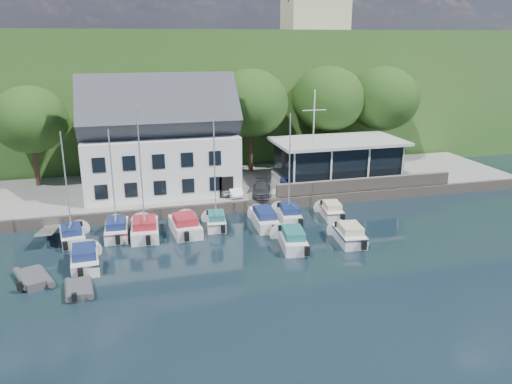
% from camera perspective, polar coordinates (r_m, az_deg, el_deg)
% --- Properties ---
extents(ground, '(180.00, 180.00, 0.00)m').
position_cam_1_polar(ground, '(35.60, 3.14, -7.94)').
color(ground, black).
rests_on(ground, ground).
extents(quay, '(60.00, 13.00, 1.00)m').
position_cam_1_polar(quay, '(51.28, -2.86, 0.63)').
color(quay, gray).
rests_on(quay, ground).
extents(quay_face, '(60.00, 0.30, 1.00)m').
position_cam_1_polar(quay_face, '(45.24, -1.13, -1.64)').
color(quay_face, '#71655B').
rests_on(quay_face, ground).
extents(hillside, '(160.00, 75.00, 16.00)m').
position_cam_1_polar(hillside, '(93.43, -8.81, 12.64)').
color(hillside, '#2A521E').
rests_on(hillside, ground).
extents(field_patch, '(50.00, 30.00, 0.30)m').
position_cam_1_polar(field_patch, '(102.23, -4.88, 17.73)').
color(field_patch, '#586A35').
rests_on(field_patch, hillside).
extents(farmhouse, '(10.40, 7.00, 8.20)m').
position_cam_1_polar(farmhouse, '(88.77, 6.81, 20.32)').
color(farmhouse, beige).
rests_on(farmhouse, hillside).
extents(harbor_building, '(14.40, 8.20, 8.70)m').
position_cam_1_polar(harbor_building, '(48.21, -10.88, 5.21)').
color(harbor_building, silver).
rests_on(harbor_building, quay).
extents(club_pavilion, '(13.20, 7.20, 4.10)m').
position_cam_1_polar(club_pavilion, '(52.57, 9.28, 3.71)').
color(club_pavilion, black).
rests_on(club_pavilion, quay).
extents(seawall, '(18.00, 0.50, 1.20)m').
position_cam_1_polar(seawall, '(49.36, 12.41, 0.91)').
color(seawall, '#71655B').
rests_on(seawall, quay).
extents(gangway, '(1.20, 6.00, 1.40)m').
position_cam_1_polar(gangway, '(42.87, -22.47, -4.81)').
color(gangway, silver).
rests_on(gangway, ground).
extents(car_silver, '(2.56, 3.89, 1.23)m').
position_cam_1_polar(car_silver, '(47.30, -4.04, 0.58)').
color(car_silver, '#B9B9BF').
rests_on(car_silver, quay).
extents(car_white, '(1.25, 3.37, 1.10)m').
position_cam_1_polar(car_white, '(46.74, -2.58, 0.32)').
color(car_white, silver).
rests_on(car_white, quay).
extents(car_dgrey, '(2.76, 4.23, 1.14)m').
position_cam_1_polar(car_dgrey, '(46.74, 0.64, 0.36)').
color(car_dgrey, '#302F35').
rests_on(car_dgrey, quay).
extents(car_blue, '(1.45, 3.53, 1.20)m').
position_cam_1_polar(car_blue, '(48.59, 4.43, 1.01)').
color(car_blue, navy).
rests_on(car_blue, quay).
extents(flagpole, '(2.30, 0.20, 9.58)m').
position_cam_1_polar(flagpole, '(47.85, 6.56, 5.86)').
color(flagpole, silver).
rests_on(flagpole, quay).
extents(tree_0, '(7.19, 7.19, 9.83)m').
position_cam_1_polar(tree_0, '(53.42, -24.20, 5.79)').
color(tree_0, black).
rests_on(tree_0, quay).
extents(tree_1, '(6.59, 6.59, 9.01)m').
position_cam_1_polar(tree_1, '(53.74, -15.68, 6.27)').
color(tree_1, black).
rests_on(tree_1, quay).
extents(tree_2, '(7.68, 7.68, 10.50)m').
position_cam_1_polar(tree_2, '(53.42, -8.07, 7.49)').
color(tree_2, black).
rests_on(tree_2, quay).
extents(tree_3, '(8.11, 8.11, 11.08)m').
position_cam_1_polar(tree_3, '(54.36, -0.65, 8.13)').
color(tree_3, black).
rests_on(tree_3, quay).
extents(tree_4, '(8.19, 8.19, 11.19)m').
position_cam_1_polar(tree_4, '(57.86, 8.18, 8.57)').
color(tree_4, black).
rests_on(tree_4, quay).
extents(tree_5, '(8.09, 8.09, 11.06)m').
position_cam_1_polar(tree_5, '(60.41, 14.24, 8.52)').
color(tree_5, black).
rests_on(tree_5, quay).
extents(boat_r1_0, '(2.64, 5.56, 8.33)m').
position_cam_1_polar(boat_r1_0, '(40.06, -20.80, 0.19)').
color(boat_r1_0, silver).
rests_on(boat_r1_0, ground).
extents(boat_r1_1, '(2.10, 5.82, 9.10)m').
position_cam_1_polar(boat_r1_1, '(39.98, -16.08, 1.20)').
color(boat_r1_1, silver).
rests_on(boat_r1_1, ground).
extents(boat_r1_2, '(2.61, 6.15, 9.44)m').
position_cam_1_polar(boat_r1_2, '(39.32, -12.96, 1.43)').
color(boat_r1_2, silver).
rests_on(boat_r1_2, ground).
extents(boat_r1_3, '(2.70, 6.12, 1.56)m').
position_cam_1_polar(boat_r1_3, '(40.69, -8.11, -3.60)').
color(boat_r1_3, silver).
rests_on(boat_r1_3, ground).
extents(boat_r1_4, '(2.23, 5.06, 8.19)m').
position_cam_1_polar(boat_r1_4, '(40.61, -4.72, 1.41)').
color(boat_r1_4, silver).
rests_on(boat_r1_4, ground).
extents(boat_r1_5, '(2.17, 6.90, 1.49)m').
position_cam_1_polar(boat_r1_5, '(41.97, 0.90, -2.81)').
color(boat_r1_5, silver).
rests_on(boat_r1_5, ground).
extents(boat_r1_6, '(2.53, 6.13, 8.50)m').
position_cam_1_polar(boat_r1_6, '(42.19, 3.83, 2.25)').
color(boat_r1_6, silver).
rests_on(boat_r1_6, ground).
extents(boat_r1_7, '(2.34, 5.18, 1.36)m').
position_cam_1_polar(boat_r1_7, '(44.46, 8.57, -1.93)').
color(boat_r1_7, silver).
rests_on(boat_r1_7, ground).
extents(boat_r2_0, '(2.33, 6.13, 1.49)m').
position_cam_1_polar(boat_r2_0, '(36.53, -18.98, -6.96)').
color(boat_r2_0, silver).
rests_on(boat_r2_0, ground).
extents(boat_r2_3, '(2.70, 6.38, 1.47)m').
position_cam_1_polar(boat_r2_3, '(37.84, 4.15, -5.17)').
color(boat_r2_3, silver).
rests_on(boat_r2_3, ground).
extents(boat_r2_4, '(2.58, 5.74, 1.47)m').
position_cam_1_polar(boat_r2_4, '(39.27, 10.56, -4.58)').
color(boat_r2_4, silver).
rests_on(boat_r2_4, ground).
extents(dinghy_0, '(3.05, 3.77, 0.76)m').
position_cam_1_polar(dinghy_0, '(35.62, -24.09, -8.83)').
color(dinghy_0, '#39393E').
rests_on(dinghy_0, ground).
extents(dinghy_1, '(2.01, 3.03, 0.67)m').
position_cam_1_polar(dinghy_1, '(33.23, -19.60, -10.29)').
color(dinghy_1, '#39393E').
rests_on(dinghy_1, ground).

